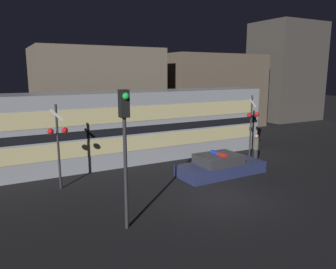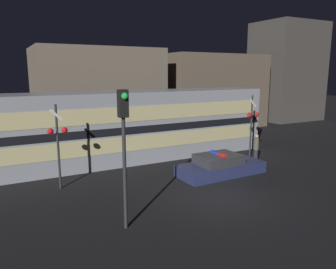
% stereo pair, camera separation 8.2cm
% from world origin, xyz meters
% --- Properties ---
extents(ground_plane, '(120.00, 120.00, 0.00)m').
position_xyz_m(ground_plane, '(0.00, 0.00, 0.00)').
color(ground_plane, black).
extents(train, '(19.20, 2.86, 4.21)m').
position_xyz_m(train, '(-1.66, 7.49, 2.11)').
color(train, '#999EA5').
rests_on(train, ground_plane).
extents(police_car, '(4.73, 2.02, 1.21)m').
position_xyz_m(police_car, '(2.00, 2.53, 0.44)').
color(police_car, navy).
rests_on(police_car, ground_plane).
extents(pedestrian, '(0.30, 0.30, 1.75)m').
position_xyz_m(pedestrian, '(5.15, 3.23, 0.90)').
color(pedestrian, '#2D2833').
rests_on(pedestrian, ground_plane).
extents(crossing_signal_near, '(0.89, 0.33, 3.94)m').
position_xyz_m(crossing_signal_near, '(5.69, 4.28, 2.40)').
color(crossing_signal_near, '#2D2D33').
rests_on(crossing_signal_near, ground_plane).
extents(crossing_signal_far, '(0.89, 0.33, 3.94)m').
position_xyz_m(crossing_signal_far, '(-5.87, 4.25, 2.40)').
color(crossing_signal_far, '#2D2D33').
rests_on(crossing_signal_far, ground_plane).
extents(traffic_light_corner, '(0.30, 0.46, 4.80)m').
position_xyz_m(traffic_light_corner, '(-4.60, -0.84, 3.42)').
color(traffic_light_corner, '#2D2D33').
rests_on(traffic_light_corner, ground_plane).
extents(building_left, '(9.61, 6.27, 7.18)m').
position_xyz_m(building_left, '(-0.73, 15.41, 3.59)').
color(building_left, '#726656').
rests_on(building_left, ground_plane).
extents(building_center, '(9.97, 5.15, 6.98)m').
position_xyz_m(building_center, '(10.71, 15.47, 3.49)').
color(building_center, brown).
rests_on(building_center, ground_plane).
extents(building_right, '(6.91, 5.51, 10.63)m').
position_xyz_m(building_right, '(21.09, 15.79, 5.32)').
color(building_right, '#47423D').
rests_on(building_right, ground_plane).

